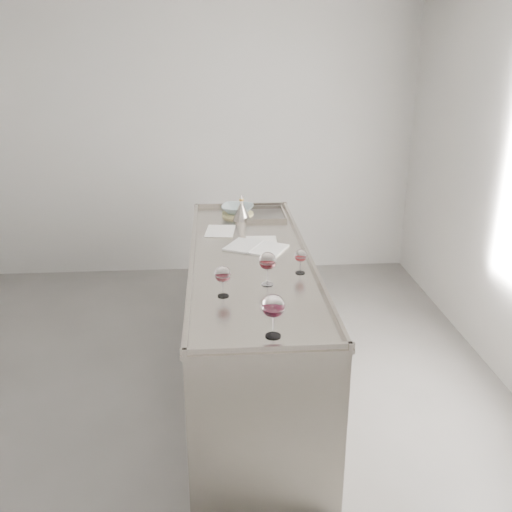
{
  "coord_description": "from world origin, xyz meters",
  "views": [
    {
      "loc": [
        0.28,
        -3.08,
        2.21
      ],
      "look_at": [
        0.52,
        0.1,
        1.02
      ],
      "focal_mm": 40.0,
      "sensor_mm": 36.0,
      "label": 1
    }
  ],
  "objects": [
    {
      "name": "room_shell",
      "position": [
        0.0,
        0.0,
        1.4
      ],
      "size": [
        4.54,
        5.04,
        2.84
      ],
      "color": "#585653",
      "rests_on": "ground"
    },
    {
      "name": "counter",
      "position": [
        0.5,
        0.3,
        0.47
      ],
      "size": [
        0.77,
        2.42,
        0.97
      ],
      "color": "#9C948B",
      "rests_on": "ground"
    },
    {
      "name": "wine_glass_left",
      "position": [
        0.32,
        -0.29,
        1.06
      ],
      "size": [
        0.09,
        0.09,
        0.17
      ],
      "rotation": [
        0.0,
        0.0,
        -0.36
      ],
      "color": "white",
      "rests_on": "counter"
    },
    {
      "name": "wine_glass_middle",
      "position": [
        0.54,
        -0.75,
        1.09
      ],
      "size": [
        0.11,
        0.11,
        0.21
      ],
      "rotation": [
        0.0,
        0.0,
        0.43
      ],
      "color": "white",
      "rests_on": "counter"
    },
    {
      "name": "wine_glass_right",
      "position": [
        0.57,
        -0.15,
        1.08
      ],
      "size": [
        0.1,
        0.1,
        0.19
      ],
      "rotation": [
        0.0,
        0.0,
        0.12
      ],
      "color": "white",
      "rests_on": "counter"
    },
    {
      "name": "wine_glass_small",
      "position": [
        0.77,
        0.01,
        1.04
      ],
      "size": [
        0.07,
        0.07,
        0.15
      ],
      "rotation": [
        0.0,
        0.0,
        0.14
      ],
      "color": "white",
      "rests_on": "counter"
    },
    {
      "name": "notebook",
      "position": [
        0.55,
        0.46,
        0.95
      ],
      "size": [
        0.45,
        0.41,
        0.02
      ],
      "rotation": [
        0.0,
        0.0,
        -0.49
      ],
      "color": "silver",
      "rests_on": "counter"
    },
    {
      "name": "loose_paper_top",
      "position": [
        0.59,
        0.56,
        0.94
      ],
      "size": [
        0.23,
        0.31,
        0.0
      ],
      "primitive_type": "cube",
      "rotation": [
        0.0,
        0.0,
        -0.05
      ],
      "color": "silver",
      "rests_on": "counter"
    },
    {
      "name": "loose_paper_under",
      "position": [
        0.32,
        0.84,
        0.94
      ],
      "size": [
        0.23,
        0.31,
        0.0
      ],
      "primitive_type": "cube",
      "rotation": [
        0.0,
        0.0,
        -0.12
      ],
      "color": "white",
      "rests_on": "counter"
    },
    {
      "name": "trivet",
      "position": [
        0.46,
        1.24,
        0.95
      ],
      "size": [
        0.32,
        0.32,
        0.02
      ],
      "primitive_type": "cylinder",
      "rotation": [
        0.0,
        0.0,
        0.36
      ],
      "color": "beige",
      "rests_on": "counter"
    },
    {
      "name": "ceramic_bowl",
      "position": [
        0.46,
        1.24,
        0.99
      ],
      "size": [
        0.3,
        0.3,
        0.06
      ],
      "primitive_type": "imported",
      "rotation": [
        0.0,
        0.0,
        -0.2
      ],
      "color": "gray",
      "rests_on": "trivet"
    },
    {
      "name": "wine_funnel",
      "position": [
        0.49,
        1.12,
        1.0
      ],
      "size": [
        0.14,
        0.14,
        0.21
      ],
      "rotation": [
        0.0,
        0.0,
        -0.14
      ],
      "color": "#9D948C",
      "rests_on": "counter"
    }
  ]
}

